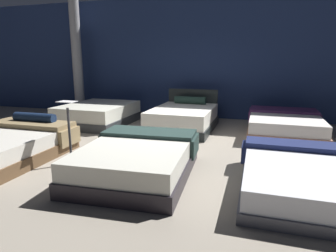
% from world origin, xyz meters
% --- Properties ---
extents(ground_plane, '(18.00, 18.00, 0.02)m').
position_xyz_m(ground_plane, '(0.00, 0.00, -0.01)').
color(ground_plane, gray).
extents(showroom_back_wall, '(18.00, 0.06, 3.50)m').
position_xyz_m(showroom_back_wall, '(0.00, 3.31, 1.75)').
color(showroom_back_wall, navy).
rests_on(showroom_back_wall, ground_plane).
extents(bed_0, '(1.73, 2.02, 0.69)m').
position_xyz_m(bed_0, '(-2.41, -1.43, 0.24)').
color(bed_0, brown).
rests_on(bed_0, ground_plane).
extents(bed_1, '(1.66, 2.09, 0.53)m').
position_xyz_m(bed_1, '(0.05, -1.47, 0.24)').
color(bed_1, black).
rests_on(bed_1, ground_plane).
extents(bed_2, '(1.70, 2.07, 0.46)m').
position_xyz_m(bed_2, '(2.37, -1.39, 0.20)').
color(bed_2, '#52535C').
rests_on(bed_2, ground_plane).
extents(bed_3, '(1.70, 2.12, 0.54)m').
position_xyz_m(bed_3, '(-2.35, 1.57, 0.26)').
color(bed_3, '#272B2F').
rests_on(bed_3, ground_plane).
extents(bed_4, '(1.51, 2.11, 0.91)m').
position_xyz_m(bed_4, '(0.01, 1.62, 0.28)').
color(bed_4, black).
rests_on(bed_4, ground_plane).
extents(bed_5, '(1.63, 2.11, 0.52)m').
position_xyz_m(bed_5, '(2.36, 1.67, 0.24)').
color(bed_5, '#9A6A51').
rests_on(bed_5, ground_plane).
extents(price_sign, '(0.28, 0.24, 1.04)m').
position_xyz_m(price_sign, '(-1.18, -1.35, 0.40)').
color(price_sign, '#3F3F44').
rests_on(price_sign, ground_plane).
extents(support_pillar, '(0.30, 0.30, 3.50)m').
position_xyz_m(support_pillar, '(-3.69, 2.75, 1.75)').
color(support_pillar, '#99999E').
rests_on(support_pillar, ground_plane).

